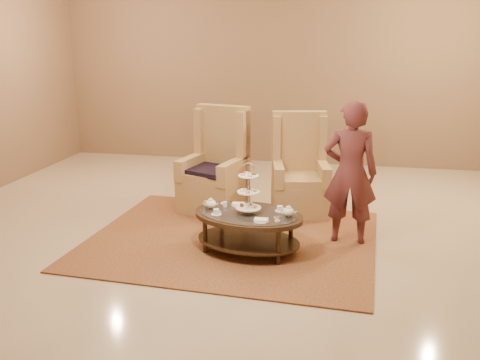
% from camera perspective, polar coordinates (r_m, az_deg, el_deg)
% --- Properties ---
extents(ground, '(8.00, 8.00, 0.00)m').
position_cam_1_polar(ground, '(6.01, -0.21, -6.80)').
color(ground, tan).
rests_on(ground, ground).
extents(ceiling, '(8.00, 8.00, 0.02)m').
position_cam_1_polar(ceiling, '(6.01, -0.21, -6.80)').
color(ceiling, silver).
rests_on(ceiling, ground).
extents(wall_back, '(8.00, 0.04, 3.50)m').
position_cam_1_polar(wall_back, '(9.53, 4.77, 12.25)').
color(wall_back, brown).
rests_on(wall_back, ground).
extents(rug, '(3.31, 2.81, 0.02)m').
position_cam_1_polar(rug, '(6.11, -0.85, -6.31)').
color(rug, brown).
rests_on(rug, ground).
extents(tea_table, '(1.31, 1.02, 0.99)m').
position_cam_1_polar(tea_table, '(5.66, 0.89, -4.32)').
color(tea_table, black).
rests_on(tea_table, ground).
extents(armchair_left, '(0.89, 0.91, 1.36)m').
position_cam_1_polar(armchair_left, '(7.05, -2.55, 0.52)').
color(armchair_left, tan).
rests_on(armchair_left, ground).
extents(armchair_right, '(0.82, 0.84, 1.29)m').
position_cam_1_polar(armchair_right, '(6.99, 6.34, 0.08)').
color(armchair_right, tan).
rests_on(armchair_right, ground).
extents(person, '(0.59, 0.39, 1.60)m').
position_cam_1_polar(person, '(5.93, 11.68, 0.73)').
color(person, '#562527').
rests_on(person, ground).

